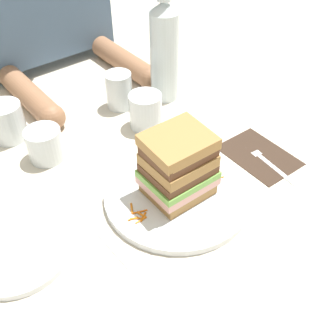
% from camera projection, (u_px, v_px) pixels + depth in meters
% --- Properties ---
extents(ground_plane, '(3.00, 3.00, 0.00)m').
position_uv_depth(ground_plane, '(175.00, 190.00, 0.82)').
color(ground_plane, beige).
extents(main_plate, '(0.29, 0.29, 0.01)m').
position_uv_depth(main_plate, '(178.00, 194.00, 0.80)').
color(main_plate, white).
rests_on(main_plate, ground_plane).
extents(sandwich, '(0.13, 0.11, 0.14)m').
position_uv_depth(sandwich, '(178.00, 166.00, 0.75)').
color(sandwich, '#A87A42').
rests_on(sandwich, main_plate).
extents(carrot_shred_0, '(0.02, 0.01, 0.00)m').
position_uv_depth(carrot_shred_0, '(136.00, 218.00, 0.74)').
color(carrot_shred_0, orange).
rests_on(carrot_shred_0, main_plate).
extents(carrot_shred_1, '(0.01, 0.02, 0.00)m').
position_uv_depth(carrot_shred_1, '(142.00, 215.00, 0.75)').
color(carrot_shred_1, orange).
rests_on(carrot_shred_1, main_plate).
extents(carrot_shred_2, '(0.02, 0.02, 0.00)m').
position_uv_depth(carrot_shred_2, '(131.00, 207.00, 0.76)').
color(carrot_shred_2, orange).
rests_on(carrot_shred_2, main_plate).
extents(carrot_shred_3, '(0.02, 0.01, 0.00)m').
position_uv_depth(carrot_shred_3, '(133.00, 219.00, 0.74)').
color(carrot_shred_3, orange).
rests_on(carrot_shred_3, main_plate).
extents(carrot_shred_4, '(0.03, 0.01, 0.00)m').
position_uv_depth(carrot_shred_4, '(140.00, 212.00, 0.75)').
color(carrot_shred_4, orange).
rests_on(carrot_shred_4, main_plate).
extents(carrot_shred_5, '(0.02, 0.02, 0.00)m').
position_uv_depth(carrot_shred_5, '(143.00, 217.00, 0.74)').
color(carrot_shred_5, orange).
rests_on(carrot_shred_5, main_plate).
extents(carrot_shred_6, '(0.02, 0.00, 0.00)m').
position_uv_depth(carrot_shred_6, '(141.00, 220.00, 0.74)').
color(carrot_shred_6, orange).
rests_on(carrot_shred_6, main_plate).
extents(carrot_shred_7, '(0.03, 0.01, 0.00)m').
position_uv_depth(carrot_shred_7, '(218.00, 178.00, 0.82)').
color(carrot_shred_7, orange).
rests_on(carrot_shred_7, main_plate).
extents(carrot_shred_8, '(0.02, 0.02, 0.00)m').
position_uv_depth(carrot_shred_8, '(215.00, 173.00, 0.83)').
color(carrot_shred_8, orange).
rests_on(carrot_shred_8, main_plate).
extents(carrot_shred_9, '(0.02, 0.02, 0.00)m').
position_uv_depth(carrot_shred_9, '(218.00, 166.00, 0.85)').
color(carrot_shred_9, orange).
rests_on(carrot_shred_9, main_plate).
extents(carrot_shred_10, '(0.03, 0.02, 0.00)m').
position_uv_depth(carrot_shred_10, '(203.00, 174.00, 0.83)').
color(carrot_shred_10, orange).
rests_on(carrot_shred_10, main_plate).
extents(carrot_shred_11, '(0.01, 0.02, 0.00)m').
position_uv_depth(carrot_shred_11, '(206.00, 176.00, 0.82)').
color(carrot_shred_11, orange).
rests_on(carrot_shred_11, main_plate).
extents(carrot_shred_12, '(0.01, 0.03, 0.00)m').
position_uv_depth(carrot_shred_12, '(211.00, 176.00, 0.82)').
color(carrot_shred_12, orange).
rests_on(carrot_shred_12, main_plate).
extents(napkin_dark, '(0.12, 0.17, 0.00)m').
position_uv_depth(napkin_dark, '(259.00, 155.00, 0.90)').
color(napkin_dark, '#38281E').
rests_on(napkin_dark, ground_plane).
extents(fork, '(0.03, 0.17, 0.00)m').
position_uv_depth(fork, '(266.00, 160.00, 0.88)').
color(fork, silver).
rests_on(fork, napkin_dark).
extents(knife, '(0.02, 0.20, 0.00)m').
position_uv_depth(knife, '(101.00, 233.00, 0.73)').
color(knife, silver).
rests_on(knife, ground_plane).
extents(juice_glass, '(0.08, 0.08, 0.08)m').
position_uv_depth(juice_glass, '(146.00, 113.00, 0.95)').
color(juice_glass, white).
rests_on(juice_glass, ground_plane).
extents(water_bottle, '(0.07, 0.07, 0.29)m').
position_uv_depth(water_bottle, '(164.00, 50.00, 0.99)').
color(water_bottle, silver).
rests_on(water_bottle, ground_plane).
extents(empty_tumbler_0, '(0.08, 0.08, 0.09)m').
position_uv_depth(empty_tumbler_0, '(7.00, 122.00, 0.92)').
color(empty_tumbler_0, silver).
rests_on(empty_tumbler_0, ground_plane).
extents(empty_tumbler_1, '(0.07, 0.07, 0.09)m').
position_uv_depth(empty_tumbler_1, '(119.00, 90.00, 1.01)').
color(empty_tumbler_1, silver).
rests_on(empty_tumbler_1, ground_plane).
extents(empty_tumbler_2, '(0.08, 0.08, 0.07)m').
position_uv_depth(empty_tumbler_2, '(45.00, 144.00, 0.87)').
color(empty_tumbler_2, silver).
rests_on(empty_tumbler_2, ground_plane).
extents(side_plate, '(0.19, 0.19, 0.01)m').
position_uv_depth(side_plate, '(17.00, 250.00, 0.70)').
color(side_plate, white).
rests_on(side_plate, ground_plane).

